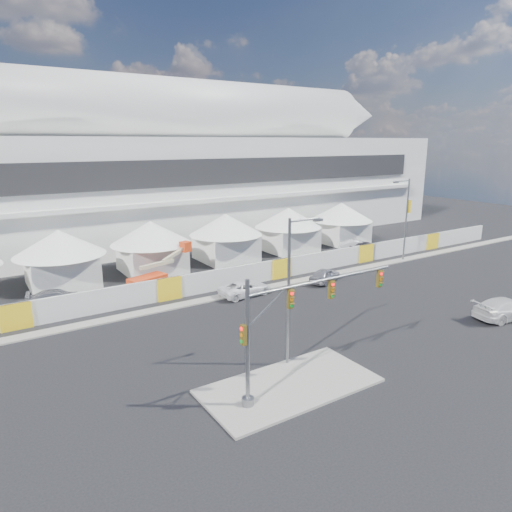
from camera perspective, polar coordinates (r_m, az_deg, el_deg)
ground at (r=32.36m, az=9.62°, el=-10.67°), size 160.00×160.00×0.00m
median_island at (r=26.83m, az=4.22°, el=-15.85°), size 10.00×5.00×0.15m
far_curb at (r=54.27m, az=16.41°, el=-0.77°), size 80.00×1.20×0.12m
stadium at (r=69.37m, az=-8.34°, el=10.65°), size 80.00×24.80×21.98m
tent_row at (r=50.97m, az=-8.22°, el=2.30°), size 53.40×8.40×5.40m
hoarding_fence at (r=46.17m, az=3.09°, el=-1.56°), size 70.00×0.25×2.00m
scaffold_tower at (r=87.94m, az=16.32°, el=8.69°), size 4.40×4.40×12.00m
sedan_silver at (r=45.30m, az=8.61°, el=-2.40°), size 3.09×4.49×1.42m
pickup_curb at (r=41.00m, az=-1.35°, el=-4.05°), size 2.49×4.99×1.36m
pickup_near at (r=40.76m, az=28.86°, el=-5.78°), size 3.41×6.00×1.64m
lot_car_a at (r=58.08m, az=12.69°, el=1.16°), size 4.20×4.80×1.57m
lot_car_b at (r=57.84m, az=13.68°, el=1.05°), size 3.13×4.93×1.56m
lot_car_c at (r=42.05m, az=-23.60°, el=-4.80°), size 2.73×4.97×1.37m
traffic_mast at (r=24.34m, az=3.60°, el=-8.72°), size 10.35×0.66×6.82m
streetlight_median at (r=27.27m, az=4.51°, el=-3.23°), size 2.50×0.25×9.05m
streetlight_curb at (r=54.69m, az=18.17°, el=5.02°), size 2.79×0.63×9.44m
boom_lift at (r=44.51m, az=-12.60°, el=-2.52°), size 7.41×2.62×3.65m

